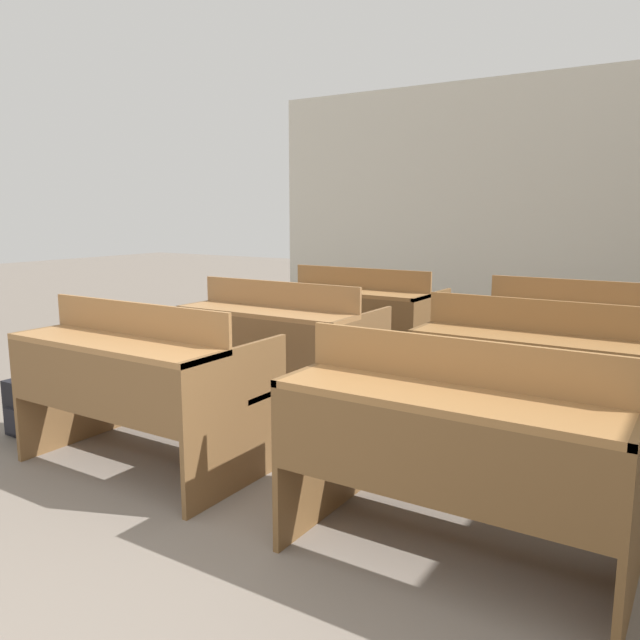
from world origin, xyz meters
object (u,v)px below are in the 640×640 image
Objects in this scene: bench_second_left at (280,341)px; bench_third_left at (361,316)px; bench_front_left at (142,379)px; bench_third_right at (580,338)px; schoolbag at (31,408)px; bench_second_right at (540,375)px; bench_front_right at (458,444)px.

bench_third_left is (-0.03, 1.24, 0.00)m from bench_second_left.
bench_second_left is (0.03, 1.24, 0.00)m from bench_front_left.
bench_front_left is at bearing -91.50° from bench_second_left.
bench_third_right reaches higher than schoolbag.
bench_second_left is at bearing -179.10° from bench_second_right.
bench_second_right and bench_third_right have the same top height.
bench_front_left is 1.03m from schoolbag.
bench_front_left is 1.80m from bench_front_right.
bench_second_right is at bearing 35.04° from bench_front_left.
bench_second_right is at bearing -89.94° from bench_third_right.
bench_third_left is 1.81m from bench_third_right.
bench_third_right is 3.70× the size of schoolbag.
bench_second_right is (1.81, 1.27, 0.00)m from bench_front_left.
bench_third_right is (1.78, 1.24, 0.00)m from bench_second_left.
bench_third_left is at bearing 91.29° from bench_second_left.
bench_second_right is 1.00× the size of bench_third_left.
bench_third_right is (1.81, -0.00, 0.00)m from bench_third_left.
bench_front_right is 2.16m from bench_second_left.
bench_front_left is 1.24m from bench_second_left.
bench_front_right and bench_third_left have the same top height.
bench_front_right is 1.00× the size of bench_third_right.
bench_front_right is at bearing -54.18° from bench_third_left.
bench_front_left is at bearing -144.96° from bench_second_right.
bench_front_right is 2.48m from bench_third_right.
bench_front_left is 1.00× the size of bench_second_left.
bench_second_right is 1.00× the size of bench_third_right.
bench_second_right is at bearing -33.90° from bench_third_left.
schoolbag is (-0.98, -0.04, -0.32)m from bench_front_left.
bench_front_right is at bearing 0.03° from bench_front_left.
bench_second_right is (0.01, 1.27, 0.00)m from bench_front_right.
bench_front_right reaches higher than schoolbag.
bench_front_left is 1.00× the size of bench_third_left.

